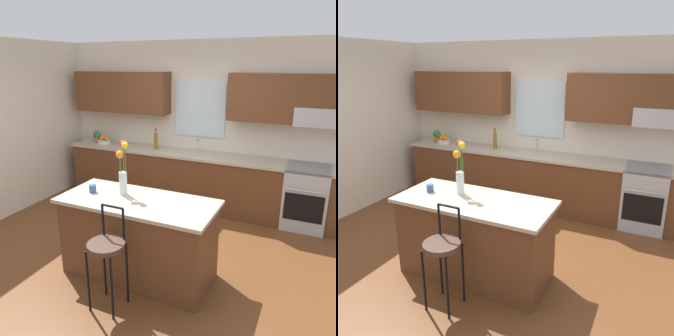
{
  "view_description": "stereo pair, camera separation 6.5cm",
  "coord_description": "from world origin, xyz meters",
  "views": [
    {
      "loc": [
        1.86,
        -3.31,
        2.32
      ],
      "look_at": [
        0.08,
        0.55,
        1.0
      ],
      "focal_mm": 35.85,
      "sensor_mm": 36.0,
      "label": 1
    },
    {
      "loc": [
        1.92,
        -3.28,
        2.32
      ],
      "look_at": [
        0.08,
        0.55,
        1.0
      ],
      "focal_mm": 35.85,
      "sensor_mm": 36.0,
      "label": 2
    }
  ],
  "objects": [
    {
      "name": "ground_plane",
      "position": [
        0.0,
        0.0,
        0.0
      ],
      "size": [
        14.0,
        14.0,
        0.0
      ],
      "primitive_type": "plane",
      "color": "brown"
    },
    {
      "name": "wall_left",
      "position": [
        -2.56,
        0.3,
        1.35
      ],
      "size": [
        0.12,
        4.6,
        2.7
      ],
      "primitive_type": "cube",
      "color": "beige",
      "rests_on": "ground"
    },
    {
      "name": "back_wall_assembly",
      "position": [
        0.03,
        1.98,
        1.51
      ],
      "size": [
        5.6,
        0.5,
        2.7
      ],
      "color": "beige",
      "rests_on": "ground"
    },
    {
      "name": "counter_run",
      "position": [
        0.0,
        1.7,
        0.47
      ],
      "size": [
        4.56,
        0.64,
        0.92
      ],
      "color": "brown",
      "rests_on": "ground"
    },
    {
      "name": "sink_faucet",
      "position": [
        0.03,
        1.84,
        1.06
      ],
      "size": [
        0.02,
        0.13,
        0.23
      ],
      "color": "#B7BABC",
      "rests_on": "counter_run"
    },
    {
      "name": "oven_range",
      "position": [
        1.77,
        1.68,
        0.46
      ],
      "size": [
        0.6,
        0.64,
        0.92
      ],
      "color": "#B7BABC",
      "rests_on": "ground"
    },
    {
      "name": "kitchen_island",
      "position": [
        0.15,
        -0.41,
        0.46
      ],
      "size": [
        1.73,
        0.77,
        0.92
      ],
      "color": "brown",
      "rests_on": "ground"
    },
    {
      "name": "bar_stool_near",
      "position": [
        0.15,
        -1.0,
        0.64
      ],
      "size": [
        0.36,
        0.36,
        1.04
      ],
      "color": "black",
      "rests_on": "ground"
    },
    {
      "name": "flower_vase",
      "position": [
        -0.07,
        -0.33,
        1.21
      ],
      "size": [
        0.14,
        0.14,
        0.61
      ],
      "color": "silver",
      "rests_on": "kitchen_island"
    },
    {
      "name": "mug_ceramic",
      "position": [
        -0.42,
        -0.43,
        0.97
      ],
      "size": [
        0.08,
        0.08,
        0.09
      ],
      "primitive_type": "cylinder",
      "color": "#33518C",
      "rests_on": "kitchen_island"
    },
    {
      "name": "fruit_bowl_oranges",
      "position": [
        -1.75,
        1.71,
        0.98
      ],
      "size": [
        0.24,
        0.24,
        0.16
      ],
      "color": "silver",
      "rests_on": "counter_run"
    },
    {
      "name": "bottle_olive_oil",
      "position": [
        -0.68,
        1.7,
        1.07
      ],
      "size": [
        0.06,
        0.06,
        0.36
      ],
      "color": "olive",
      "rests_on": "counter_run"
    },
    {
      "name": "potted_plant_small",
      "position": [
        -1.91,
        1.7,
        1.05
      ],
      "size": [
        0.18,
        0.12,
        0.23
      ],
      "color": "#9E5B3D",
      "rests_on": "counter_run"
    }
  ]
}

